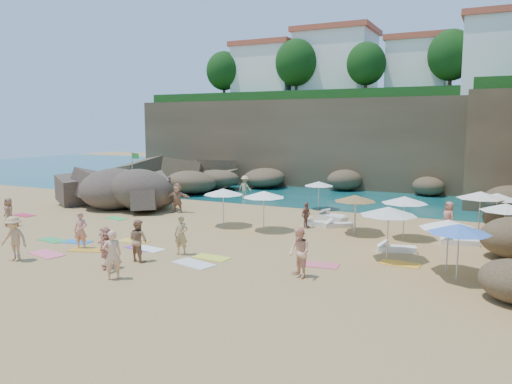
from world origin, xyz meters
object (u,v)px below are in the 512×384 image
at_px(parasol_2, 405,200).
at_px(person_stand_4, 449,217).
at_px(person_stand_3, 306,215).
at_px(rock_outcrop, 128,205).
at_px(person_stand_5, 177,198).
at_px(lounger_0, 333,216).
at_px(parasol_0, 319,184).
at_px(parasol_1, 356,199).
at_px(person_stand_0, 81,230).
at_px(person_stand_6, 112,255).
at_px(flag_pole, 134,170).
at_px(person_stand_1, 138,240).
at_px(person_stand_2, 245,187).

height_order(parasol_2, person_stand_4, parasol_2).
bearing_deg(person_stand_3, rock_outcrop, 93.17).
relative_size(rock_outcrop, person_stand_5, 3.75).
height_order(rock_outcrop, lounger_0, rock_outcrop).
relative_size(parasol_0, person_stand_5, 1.04).
height_order(parasol_1, person_stand_0, parasol_1).
relative_size(person_stand_3, person_stand_4, 0.85).
xyz_separation_m(person_stand_0, person_stand_6, (4.54, -2.91, 0.07)).
xyz_separation_m(parasol_2, person_stand_3, (-5.36, 0.36, -1.27)).
bearing_deg(parasol_1, person_stand_5, 177.15).
distance_m(flag_pole, person_stand_4, 22.68).
xyz_separation_m(person_stand_0, person_stand_1, (3.79, -0.53, 0.04)).
relative_size(lounger_0, person_stand_6, 0.87).
height_order(rock_outcrop, person_stand_6, person_stand_6).
distance_m(person_stand_3, person_stand_5, 9.36).
height_order(person_stand_2, person_stand_6, person_stand_6).
distance_m(lounger_0, person_stand_6, 15.82).
bearing_deg(person_stand_5, lounger_0, -2.98).
bearing_deg(person_stand_3, parasol_1, -71.98).
height_order(person_stand_2, person_stand_4, person_stand_2).
relative_size(parasol_1, person_stand_0, 1.17).
distance_m(parasol_0, person_stand_6, 18.20).
xyz_separation_m(parasol_2, lounger_0, (-4.88, 3.79, -1.86)).
bearing_deg(lounger_0, person_stand_0, -110.95).
bearing_deg(person_stand_3, person_stand_2, 55.76).
relative_size(flag_pole, person_stand_6, 1.98).
bearing_deg(flag_pole, person_stand_1, -49.69).
xyz_separation_m(flag_pole, parasol_0, (13.91, 2.32, -0.60)).
xyz_separation_m(person_stand_0, person_stand_2, (-0.32, 17.18, 0.05)).
height_order(flag_pole, parasol_1, flag_pole).
bearing_deg(person_stand_1, person_stand_6, 116.45).
distance_m(person_stand_1, person_stand_2, 18.17).
bearing_deg(person_stand_1, person_stand_5, -53.84).
distance_m(person_stand_0, person_stand_3, 11.89).
xyz_separation_m(person_stand_2, person_stand_4, (15.32, -6.05, -0.06)).
relative_size(parasol_0, person_stand_1, 1.12).
distance_m(person_stand_0, person_stand_4, 18.67).
bearing_deg(rock_outcrop, person_stand_5, -12.05).
xyz_separation_m(lounger_0, person_stand_3, (-0.48, -3.43, 0.60)).
bearing_deg(parasol_0, person_stand_2, 163.33).
xyz_separation_m(flag_pole, parasol_1, (18.01, -3.50, -0.60)).
bearing_deg(person_stand_5, person_stand_0, -98.27).
bearing_deg(person_stand_6, parasol_0, -144.99).
bearing_deg(person_stand_6, person_stand_5, -113.84).
relative_size(parasol_2, person_stand_4, 1.35).
relative_size(parasol_2, person_stand_3, 1.59).
bearing_deg(person_stand_5, person_stand_3, -22.99).
distance_m(parasol_0, person_stand_2, 7.00).
bearing_deg(person_stand_3, lounger_0, 3.16).
bearing_deg(flag_pole, person_stand_6, -52.49).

